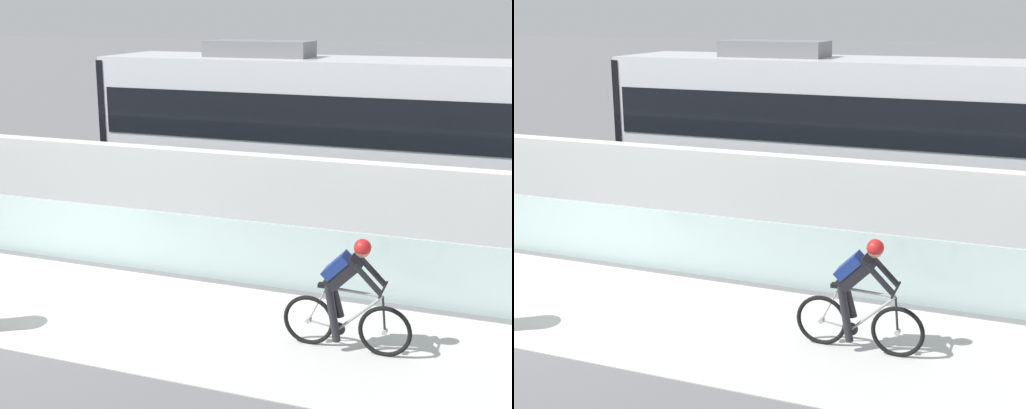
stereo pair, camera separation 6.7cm
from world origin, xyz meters
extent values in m
plane|color=slate|center=(0.00, 0.00, 0.00)|extent=(200.00, 200.00, 0.00)
cube|color=silver|center=(0.00, 0.00, 0.01)|extent=(32.00, 3.20, 0.01)
cube|color=#ADC6C1|center=(0.00, 1.85, 0.55)|extent=(32.00, 0.05, 1.10)
cube|color=silver|center=(0.00, 3.65, 0.92)|extent=(32.00, 0.36, 1.85)
cube|color=#595654|center=(0.00, 6.13, 0.00)|extent=(32.00, 0.08, 0.01)
cube|color=#595654|center=(0.00, 7.57, 0.00)|extent=(32.00, 0.08, 0.01)
cube|color=silver|center=(3.40, 6.85, 1.90)|extent=(11.00, 2.50, 3.10)
cube|color=black|center=(3.40, 6.85, 2.25)|extent=(10.56, 2.54, 1.04)
cube|color=#14724C|center=(3.40, 6.85, 0.53)|extent=(10.78, 2.53, 0.28)
cube|color=slate|center=(1.42, 6.85, 3.63)|extent=(2.40, 1.10, 0.36)
cube|color=#232326|center=(-0.12, 6.85, 0.36)|extent=(1.40, 1.88, 0.20)
cylinder|color=black|center=(-0.12, 6.13, 0.30)|extent=(0.60, 0.10, 0.60)
cylinder|color=black|center=(-0.12, 7.57, 0.30)|extent=(0.60, 0.10, 0.60)
cube|color=#232326|center=(6.92, 6.85, 0.36)|extent=(1.40, 1.88, 0.20)
cylinder|color=black|center=(6.92, 6.13, 0.30)|extent=(0.60, 0.10, 0.60)
cylinder|color=black|center=(6.92, 7.57, 0.30)|extent=(0.60, 0.10, 0.60)
cube|color=black|center=(-2.05, 6.85, 1.90)|extent=(0.16, 2.54, 2.94)
torus|color=black|center=(5.69, 0.00, 0.36)|extent=(0.72, 0.06, 0.72)
cylinder|color=#99999E|center=(5.69, 0.00, 0.36)|extent=(0.07, 0.10, 0.07)
torus|color=black|center=(4.64, 0.00, 0.36)|extent=(0.72, 0.06, 0.72)
cylinder|color=#99999E|center=(4.64, 0.00, 0.36)|extent=(0.07, 0.10, 0.07)
cylinder|color=#99999E|center=(5.35, 0.00, 0.57)|extent=(0.60, 0.04, 0.58)
cylinder|color=#99999E|center=(4.98, 0.00, 0.59)|extent=(0.22, 0.04, 0.59)
cylinder|color=#99999E|center=(5.26, 0.00, 0.86)|extent=(0.76, 0.04, 0.07)
cylinder|color=#99999E|center=(4.85, 0.00, 0.33)|extent=(0.43, 0.03, 0.09)
cylinder|color=#99999E|center=(4.76, 0.00, 0.62)|extent=(0.27, 0.02, 0.53)
cylinder|color=black|center=(5.67, 0.00, 0.60)|extent=(0.08, 0.03, 0.49)
cube|color=black|center=(4.89, 0.00, 0.90)|extent=(0.24, 0.10, 0.05)
cylinder|color=black|center=(5.64, 0.00, 0.95)|extent=(0.03, 0.58, 0.03)
cylinder|color=#262628|center=(5.07, 0.00, 0.30)|extent=(0.18, 0.02, 0.18)
cube|color=black|center=(5.11, 0.00, 1.11)|extent=(0.50, 0.28, 0.51)
cube|color=navy|center=(5.01, 0.00, 1.21)|extent=(0.38, 0.30, 0.38)
sphere|color=tan|center=(5.35, 0.00, 1.46)|extent=(0.20, 0.20, 0.20)
sphere|color=red|center=(5.35, 0.00, 1.49)|extent=(0.23, 0.23, 0.23)
cylinder|color=black|center=(5.46, -0.16, 1.12)|extent=(0.41, 0.08, 0.41)
cylinder|color=black|center=(5.46, 0.16, 1.12)|extent=(0.41, 0.08, 0.41)
cylinder|color=black|center=(5.00, -0.09, 0.55)|extent=(0.25, 0.11, 0.79)
cylinder|color=black|center=(5.00, 0.09, 0.69)|extent=(0.25, 0.11, 0.52)
camera|label=1|loc=(7.07, -8.68, 4.47)|focal=49.79mm
camera|label=2|loc=(7.14, -8.66, 4.47)|focal=49.79mm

